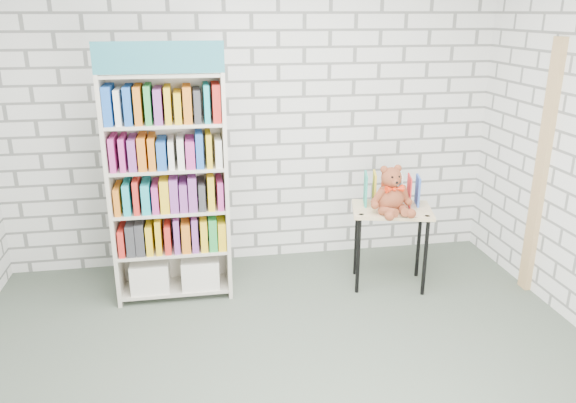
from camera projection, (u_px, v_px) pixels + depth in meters
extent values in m
plane|color=#475145|center=(292.00, 381.00, 3.64)|extent=(4.50, 4.50, 0.00)
cube|color=silver|center=(253.00, 114.00, 5.06)|extent=(4.50, 0.02, 2.80)
cube|color=beige|center=(112.00, 193.00, 4.41)|extent=(0.03, 0.36, 1.85)
cube|color=beige|center=(226.00, 187.00, 4.56)|extent=(0.03, 0.36, 1.85)
cube|color=beige|center=(170.00, 183.00, 4.64)|extent=(0.93, 0.02, 1.85)
cube|color=teal|center=(159.00, 57.00, 3.99)|extent=(0.93, 0.02, 0.23)
cube|color=beige|center=(176.00, 287.00, 4.76)|extent=(0.87, 0.34, 0.03)
cube|color=beige|center=(174.00, 249.00, 4.65)|extent=(0.87, 0.34, 0.03)
cube|color=beige|center=(171.00, 209.00, 4.54)|extent=(0.87, 0.34, 0.03)
cube|color=beige|center=(168.00, 167.00, 4.42)|extent=(0.87, 0.34, 0.03)
cube|color=beige|center=(165.00, 123.00, 4.31)|extent=(0.87, 0.34, 0.03)
cube|color=beige|center=(161.00, 74.00, 4.19)|extent=(0.87, 0.34, 0.03)
cube|color=silver|center=(150.00, 274.00, 4.69)|extent=(0.31, 0.30, 0.25)
cube|color=silver|center=(200.00, 270.00, 4.75)|extent=(0.31, 0.30, 0.25)
cube|color=green|center=(173.00, 234.00, 4.60)|extent=(0.87, 0.30, 0.25)
cube|color=orange|center=(170.00, 193.00, 4.48)|extent=(0.87, 0.30, 0.25)
cube|color=#BF338C|center=(167.00, 151.00, 4.37)|extent=(0.87, 0.30, 0.25)
cube|color=#19A5B2|center=(163.00, 106.00, 4.26)|extent=(0.87, 0.30, 0.25)
cube|color=tan|center=(392.00, 210.00, 4.73)|extent=(0.74, 0.60, 0.03)
cylinder|color=black|center=(358.00, 256.00, 4.69)|extent=(0.03, 0.03, 0.68)
cylinder|color=black|center=(356.00, 240.00, 5.03)|extent=(0.03, 0.03, 0.68)
cylinder|color=black|center=(425.00, 258.00, 4.66)|extent=(0.03, 0.03, 0.68)
cylinder|color=black|center=(419.00, 241.00, 4.99)|extent=(0.03, 0.03, 0.68)
cylinder|color=black|center=(361.00, 215.00, 4.59)|extent=(0.04, 0.04, 0.01)
cylinder|color=black|center=(427.00, 216.00, 4.55)|extent=(0.04, 0.04, 0.01)
cube|color=teal|center=(365.00, 189.00, 4.79)|extent=(0.06, 0.20, 0.27)
cube|color=gold|center=(374.00, 189.00, 4.79)|extent=(0.06, 0.20, 0.27)
cube|color=#FB481B|center=(383.00, 189.00, 4.78)|extent=(0.06, 0.20, 0.27)
cube|color=black|center=(392.00, 189.00, 4.78)|extent=(0.06, 0.20, 0.27)
cube|color=white|center=(400.00, 189.00, 4.78)|extent=(0.06, 0.20, 0.27)
cube|color=red|center=(409.00, 189.00, 4.77)|extent=(0.06, 0.20, 0.27)
cube|color=blue|center=(418.00, 190.00, 4.77)|extent=(0.06, 0.20, 0.27)
ellipsoid|color=brown|center=(390.00, 198.00, 4.61)|extent=(0.23, 0.20, 0.23)
sphere|color=brown|center=(391.00, 177.00, 4.55)|extent=(0.17, 0.17, 0.17)
sphere|color=brown|center=(384.00, 169.00, 4.53)|extent=(0.06, 0.06, 0.06)
sphere|color=brown|center=(398.00, 168.00, 4.56)|extent=(0.06, 0.06, 0.06)
sphere|color=brown|center=(395.00, 182.00, 4.50)|extent=(0.07, 0.07, 0.07)
sphere|color=black|center=(392.00, 177.00, 4.47)|extent=(0.02, 0.02, 0.02)
sphere|color=black|center=(399.00, 177.00, 4.49)|extent=(0.02, 0.02, 0.02)
sphere|color=black|center=(397.00, 183.00, 4.47)|extent=(0.02, 0.02, 0.02)
cylinder|color=brown|center=(378.00, 196.00, 4.55)|extent=(0.12, 0.09, 0.17)
cylinder|color=brown|center=(404.00, 194.00, 4.61)|extent=(0.12, 0.11, 0.17)
sphere|color=brown|center=(375.00, 205.00, 4.55)|extent=(0.07, 0.07, 0.07)
sphere|color=brown|center=(408.00, 202.00, 4.63)|extent=(0.07, 0.07, 0.07)
cylinder|color=brown|center=(388.00, 212.00, 4.51)|extent=(0.14, 0.19, 0.09)
cylinder|color=brown|center=(403.00, 210.00, 4.55)|extent=(0.10, 0.19, 0.09)
sphere|color=brown|center=(390.00, 216.00, 4.43)|extent=(0.08, 0.08, 0.08)
sphere|color=brown|center=(411.00, 214.00, 4.49)|extent=(0.08, 0.08, 0.08)
cone|color=red|center=(390.00, 189.00, 4.51)|extent=(0.07, 0.07, 0.06)
cone|color=red|center=(399.00, 188.00, 4.53)|extent=(0.07, 0.07, 0.06)
sphere|color=red|center=(395.00, 189.00, 4.51)|extent=(0.04, 0.04, 0.04)
cube|color=tan|center=(541.00, 171.00, 4.55)|extent=(0.05, 0.12, 2.10)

